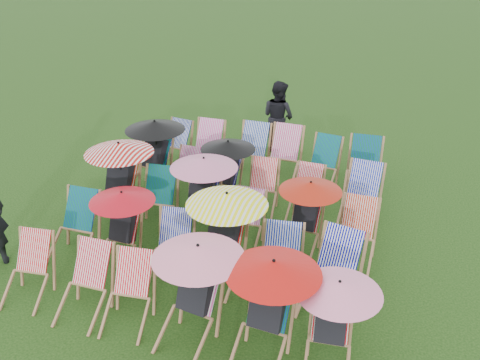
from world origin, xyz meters
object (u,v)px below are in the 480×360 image
(deckchair_0, at_px, (27,270))
(deckchair_5, at_px, (332,325))
(deckchair_29, at_px, (363,169))
(person_rear, at_px, (278,116))

(deckchair_0, relative_size, deckchair_5, 0.74)
(deckchair_5, xyz_separation_m, deckchair_29, (-0.14, 4.46, -0.10))
(deckchair_5, relative_size, person_rear, 0.74)
(deckchair_0, xyz_separation_m, deckchair_29, (4.03, 4.47, 0.08))
(deckchair_5, distance_m, deckchair_29, 4.46)
(deckchair_0, xyz_separation_m, person_rear, (2.00, 5.96, 0.36))
(deckchair_5, height_order, person_rear, person_rear)
(deckchair_5, bearing_deg, person_rear, 104.30)
(deckchair_29, bearing_deg, person_rear, 140.93)
(deckchair_5, xyz_separation_m, person_rear, (-2.17, 5.94, 0.18))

